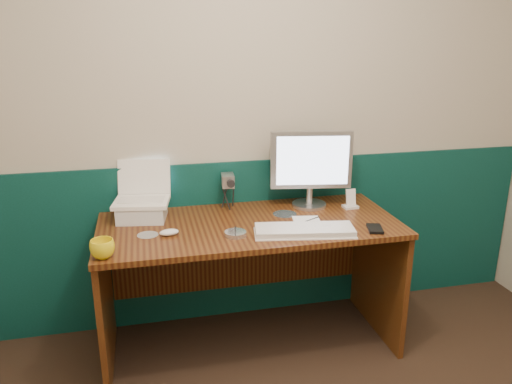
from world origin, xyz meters
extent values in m
cube|color=#B7AF9B|center=(0.00, 1.75, 1.25)|extent=(3.50, 0.04, 2.50)
cube|color=#07332C|center=(0.00, 1.74, 0.50)|extent=(3.48, 0.02, 1.00)
cube|color=#38170A|center=(-0.16, 1.38, 0.38)|extent=(1.60, 0.70, 0.75)
cube|color=silver|center=(-0.71, 1.57, 0.79)|extent=(0.28, 0.25, 0.09)
cube|color=white|center=(0.08, 1.17, 0.76)|extent=(0.52, 0.25, 0.03)
ellipsoid|color=white|center=(0.19, 1.15, 0.77)|extent=(0.12, 0.08, 0.04)
ellipsoid|color=silver|center=(-0.59, 1.30, 0.77)|extent=(0.10, 0.07, 0.03)
imported|color=yellow|center=(-0.90, 1.10, 0.79)|extent=(0.11, 0.11, 0.09)
cylinder|color=silver|center=(-0.26, 1.22, 0.76)|extent=(0.11, 0.11, 0.02)
cylinder|color=silver|center=(-0.69, 1.33, 0.75)|extent=(0.11, 0.11, 0.00)
cylinder|color=silver|center=(0.06, 1.47, 0.75)|extent=(0.13, 0.13, 0.00)
cylinder|color=black|center=(0.18, 1.34, 0.75)|extent=(0.11, 0.07, 0.01)
cube|color=silver|center=(0.16, 1.36, 0.75)|extent=(0.16, 0.12, 0.00)
cube|color=white|center=(0.47, 1.48, 0.76)|extent=(0.09, 0.07, 0.02)
cube|color=white|center=(0.47, 1.48, 0.81)|extent=(0.06, 0.03, 0.10)
cube|color=black|center=(0.45, 1.14, 0.76)|extent=(0.10, 0.14, 0.01)
camera|label=1|loc=(-0.68, -1.06, 1.72)|focal=35.00mm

